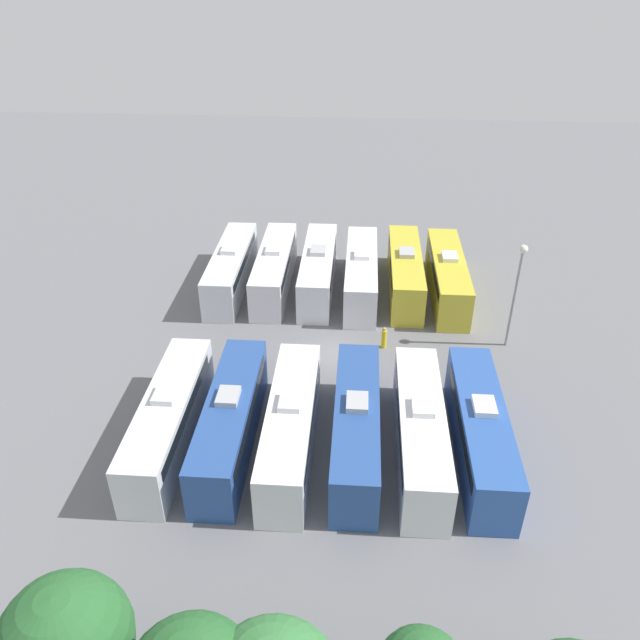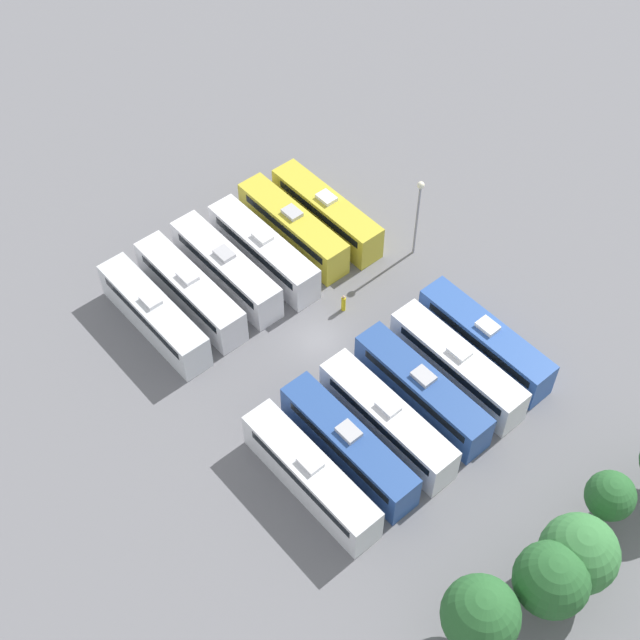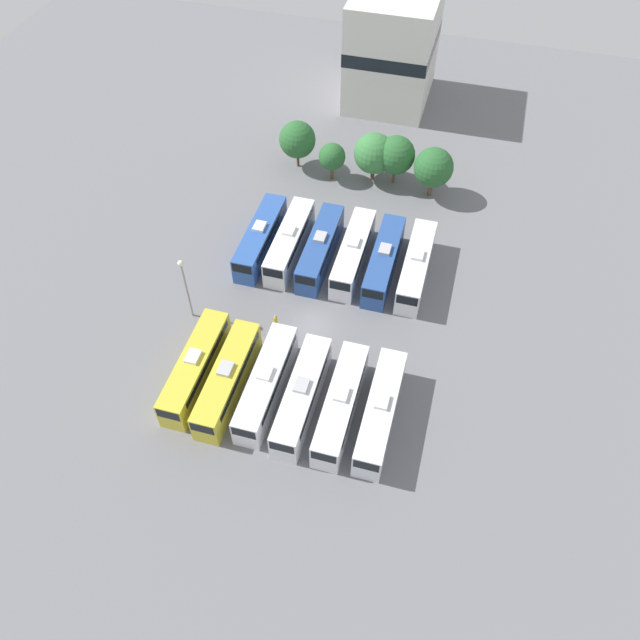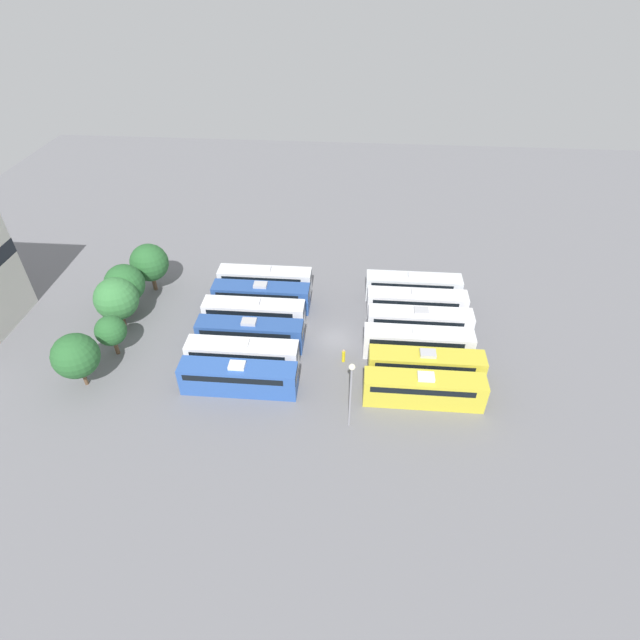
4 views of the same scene
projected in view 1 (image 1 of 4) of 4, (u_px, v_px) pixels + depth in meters
ground_plane at (333, 354)px, 43.93m from camera, size 132.91×132.91×0.00m
bus_0 at (448, 275)px, 50.27m from camera, size 2.52×11.84×3.61m
bus_1 at (405, 271)px, 50.88m from camera, size 2.52×11.84×3.61m
bus_2 at (361, 273)px, 50.62m from camera, size 2.52×11.84×3.61m
bus_3 at (318, 269)px, 51.20m from camera, size 2.52×11.84×3.61m
bus_4 at (274, 268)px, 51.35m from camera, size 2.52×11.84×3.61m
bus_5 at (231, 268)px, 51.41m from camera, size 2.52×11.84×3.61m
bus_6 at (480, 430)px, 34.63m from camera, size 2.52×11.84×3.61m
bus_7 at (420, 430)px, 34.60m from camera, size 2.52×11.84×3.61m
bus_8 at (356, 426)px, 34.92m from camera, size 2.52×11.84×3.61m
bus_9 at (291, 425)px, 34.94m from camera, size 2.52×11.84×3.61m
bus_10 at (230, 419)px, 35.35m from camera, size 2.52×11.84×3.61m
bus_11 at (169, 418)px, 35.47m from camera, size 2.52×11.84×3.61m
worker_person at (384, 338)px, 44.29m from camera, size 0.36×0.36×1.67m
light_pole at (518, 279)px, 42.13m from camera, size 0.60×0.60×7.90m
tree_4 at (66, 640)px, 21.96m from camera, size 4.76×4.76×6.46m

